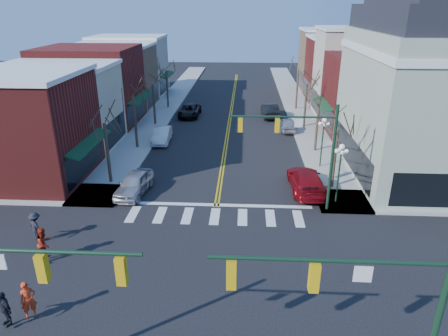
# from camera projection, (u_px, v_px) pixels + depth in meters

# --- Properties ---
(ground) EXTENTS (160.00, 160.00, 0.00)m
(ground) POSITION_uv_depth(u_px,v_px,m) (206.00, 277.00, 20.19)
(ground) COLOR black
(ground) RESTS_ON ground
(sidewalk_left) EXTENTS (3.50, 70.00, 0.15)m
(sidewalk_left) POSITION_uv_depth(u_px,v_px,m) (137.00, 144.00, 39.07)
(sidewalk_left) COLOR #9E9B93
(sidewalk_left) RESTS_ON ground
(sidewalk_right) EXTENTS (3.50, 70.00, 0.15)m
(sidewalk_right) POSITION_uv_depth(u_px,v_px,m) (317.00, 147.00, 38.19)
(sidewalk_right) COLOR #9E9B93
(sidewalk_right) RESTS_ON ground
(bldg_left_brick_a) EXTENTS (10.00, 8.50, 8.00)m
(bldg_left_brick_a) POSITION_uv_depth(u_px,v_px,m) (17.00, 129.00, 30.30)
(bldg_left_brick_a) COLOR maroon
(bldg_left_brick_a) RESTS_ON ground
(bldg_left_stucco_a) EXTENTS (10.00, 7.00, 7.50)m
(bldg_left_stucco_a) POSITION_uv_depth(u_px,v_px,m) (61.00, 108.00, 37.55)
(bldg_left_stucco_a) COLOR #B9B098
(bldg_left_stucco_a) RESTS_ON ground
(bldg_left_brick_b) EXTENTS (10.00, 9.00, 8.50)m
(bldg_left_brick_b) POSITION_uv_depth(u_px,v_px,m) (91.00, 86.00, 44.75)
(bldg_left_brick_b) COLOR maroon
(bldg_left_brick_b) RESTS_ON ground
(bldg_left_tan) EXTENTS (10.00, 7.50, 7.80)m
(bldg_left_tan) POSITION_uv_depth(u_px,v_px,m) (114.00, 77.00, 52.50)
(bldg_left_tan) COLOR #927050
(bldg_left_tan) RESTS_ON ground
(bldg_left_stucco_b) EXTENTS (10.00, 8.00, 8.20)m
(bldg_left_stucco_b) POSITION_uv_depth(u_px,v_px,m) (130.00, 67.00, 59.58)
(bldg_left_stucco_b) COLOR #B9B098
(bldg_left_stucco_b) RESTS_ON ground
(bldg_right_brick_a) EXTENTS (10.00, 8.50, 8.00)m
(bldg_right_brick_a) POSITION_uv_depth(u_px,v_px,m) (377.00, 95.00, 41.66)
(bldg_right_brick_a) COLOR maroon
(bldg_right_brick_a) RESTS_ON ground
(bldg_right_stucco) EXTENTS (10.00, 7.00, 10.00)m
(bldg_right_stucco) POSITION_uv_depth(u_px,v_px,m) (359.00, 73.00, 48.43)
(bldg_right_stucco) COLOR #B9B098
(bldg_right_stucco) RESTS_ON ground
(bldg_right_brick_b) EXTENTS (10.00, 8.00, 8.50)m
(bldg_right_brick_b) POSITION_uv_depth(u_px,v_px,m) (344.00, 70.00, 55.64)
(bldg_right_brick_b) COLOR maroon
(bldg_right_brick_b) RESTS_ON ground
(bldg_right_tan) EXTENTS (10.00, 8.00, 9.00)m
(bldg_right_tan) POSITION_uv_depth(u_px,v_px,m) (333.00, 61.00, 62.93)
(bldg_right_tan) COLOR #927050
(bldg_right_tan) RESTS_ON ground
(victorian_corner) EXTENTS (12.25, 14.25, 13.30)m
(victorian_corner) POSITION_uv_depth(u_px,v_px,m) (439.00, 91.00, 30.21)
(victorian_corner) COLOR #9BA790
(victorian_corner) RESTS_ON ground
(traffic_mast_near_right) EXTENTS (6.60, 0.28, 7.20)m
(traffic_mast_near_right) POSITION_uv_depth(u_px,v_px,m) (372.00, 312.00, 11.29)
(traffic_mast_near_right) COLOR #14331E
(traffic_mast_near_right) RESTS_ON ground
(traffic_mast_far_right) EXTENTS (6.60, 0.28, 7.20)m
(traffic_mast_far_right) POSITION_uv_depth(u_px,v_px,m) (304.00, 143.00, 24.95)
(traffic_mast_far_right) COLOR #14331E
(traffic_mast_far_right) RESTS_ON ground
(lamppost_corner) EXTENTS (0.36, 0.36, 4.33)m
(lamppost_corner) POSITION_uv_depth(u_px,v_px,m) (340.00, 164.00, 26.50)
(lamppost_corner) COLOR #14331E
(lamppost_corner) RESTS_ON ground
(lamppost_midblock) EXTENTS (0.36, 0.36, 4.33)m
(lamppost_midblock) POSITION_uv_depth(u_px,v_px,m) (323.00, 134.00, 32.50)
(lamppost_midblock) COLOR #14331E
(lamppost_midblock) RESTS_ON ground
(tree_left_a) EXTENTS (0.24, 0.24, 4.76)m
(tree_left_a) POSITION_uv_depth(u_px,v_px,m) (108.00, 154.00, 29.87)
(tree_left_a) COLOR #382B21
(tree_left_a) RESTS_ON ground
(tree_left_b) EXTENTS (0.24, 0.24, 5.04)m
(tree_left_b) POSITION_uv_depth(u_px,v_px,m) (135.00, 123.00, 37.20)
(tree_left_b) COLOR #382B21
(tree_left_b) RESTS_ON ground
(tree_left_c) EXTENTS (0.24, 0.24, 4.55)m
(tree_left_c) POSITION_uv_depth(u_px,v_px,m) (154.00, 105.00, 44.68)
(tree_left_c) COLOR #382B21
(tree_left_c) RESTS_ON ground
(tree_left_d) EXTENTS (0.24, 0.24, 4.90)m
(tree_left_d) POSITION_uv_depth(u_px,v_px,m) (167.00, 90.00, 52.00)
(tree_left_d) COLOR #382B21
(tree_left_d) RESTS_ON ground
(tree_right_a) EXTENTS (0.24, 0.24, 4.62)m
(tree_right_a) POSITION_uv_depth(u_px,v_px,m) (334.00, 159.00, 29.04)
(tree_right_a) COLOR #382B21
(tree_right_a) RESTS_ON ground
(tree_right_b) EXTENTS (0.24, 0.24, 5.18)m
(tree_right_b) POSITION_uv_depth(u_px,v_px,m) (317.00, 125.00, 36.32)
(tree_right_b) COLOR #382B21
(tree_right_b) RESTS_ON ground
(tree_right_c) EXTENTS (0.24, 0.24, 4.83)m
(tree_right_c) POSITION_uv_depth(u_px,v_px,m) (305.00, 106.00, 43.77)
(tree_right_c) COLOR #382B21
(tree_right_c) RESTS_ON ground
(tree_right_d) EXTENTS (0.24, 0.24, 4.97)m
(tree_right_d) POSITION_uv_depth(u_px,v_px,m) (297.00, 91.00, 51.13)
(tree_right_d) COLOR #382B21
(tree_right_d) RESTS_ON ground
(car_left_near) EXTENTS (2.34, 4.71, 1.54)m
(car_left_near) POSITION_uv_depth(u_px,v_px,m) (134.00, 184.00, 28.79)
(car_left_near) COLOR #B6B6BB
(car_left_near) RESTS_ON ground
(car_left_mid) EXTENTS (1.77, 4.50, 1.46)m
(car_left_mid) POSITION_uv_depth(u_px,v_px,m) (162.00, 135.00, 39.61)
(car_left_mid) COLOR silver
(car_left_mid) RESTS_ON ground
(car_left_far) EXTENTS (2.50, 5.15, 1.41)m
(car_left_far) POSITION_uv_depth(u_px,v_px,m) (190.00, 111.00, 48.77)
(car_left_far) COLOR black
(car_left_far) RESTS_ON ground
(car_right_near) EXTENTS (2.48, 5.67, 1.62)m
(car_right_near) POSITION_uv_depth(u_px,v_px,m) (306.00, 180.00, 29.25)
(car_right_near) COLOR maroon
(car_right_near) RESTS_ON ground
(car_right_mid) EXTENTS (1.85, 4.20, 1.41)m
(car_right_mid) POSITION_uv_depth(u_px,v_px,m) (287.00, 124.00, 43.21)
(car_right_mid) COLOR #B5B5BA
(car_right_mid) RESTS_ON ground
(car_right_far) EXTENTS (2.12, 5.15, 1.66)m
(car_right_far) POSITION_uv_depth(u_px,v_px,m) (270.00, 110.00, 48.40)
(car_right_far) COLOR black
(car_right_far) RESTS_ON ground
(pedestrian_red_a) EXTENTS (0.77, 0.73, 1.77)m
(pedestrian_red_a) POSITION_uv_depth(u_px,v_px,m) (28.00, 300.00, 17.10)
(pedestrian_red_a) COLOR red
(pedestrian_red_a) RESTS_ON sidewalk_left
(pedestrian_red_b) EXTENTS (0.85, 1.02, 1.87)m
(pedestrian_red_b) POSITION_uv_depth(u_px,v_px,m) (44.00, 244.00, 21.03)
(pedestrian_red_b) COLOR #A92412
(pedestrian_red_b) RESTS_ON sidewalk_left
(pedestrian_dark_a) EXTENTS (1.03, 0.88, 1.66)m
(pedestrian_dark_a) POSITION_uv_depth(u_px,v_px,m) (5.00, 308.00, 16.71)
(pedestrian_dark_a) COLOR black
(pedestrian_dark_a) RESTS_ON sidewalk_left
(pedestrian_dark_b) EXTENTS (1.28, 1.12, 1.72)m
(pedestrian_dark_b) POSITION_uv_depth(u_px,v_px,m) (36.00, 226.00, 22.82)
(pedestrian_dark_b) COLOR black
(pedestrian_dark_b) RESTS_ON sidewalk_left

